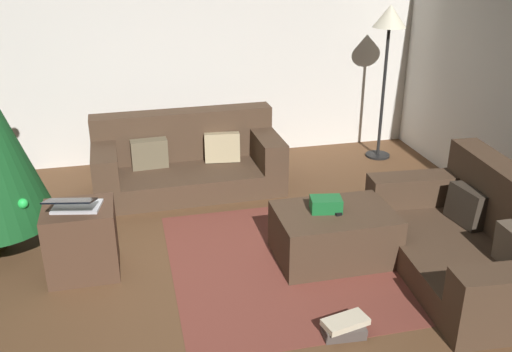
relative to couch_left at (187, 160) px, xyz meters
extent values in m
plane|color=brown|center=(-0.28, -2.25, -0.29)|extent=(6.40, 6.40, 0.00)
cube|color=silver|center=(-0.28, 0.89, 1.01)|extent=(6.40, 0.12, 2.60)
cube|color=#473323|center=(0.00, -0.10, -0.17)|extent=(1.87, 0.89, 0.24)
cube|color=#473323|center=(0.00, 0.21, 0.21)|extent=(1.86, 0.28, 0.51)
cube|color=#473323|center=(0.81, -0.08, 0.10)|extent=(0.26, 0.85, 0.30)
cube|color=#473323|center=(-0.81, -0.11, 0.10)|extent=(0.26, 0.85, 0.30)
cube|color=tan|center=(0.37, 0.02, 0.10)|extent=(0.38, 0.19, 0.31)
cube|color=brown|center=(-0.37, 0.00, 0.10)|extent=(0.37, 0.15, 0.30)
cube|color=#473323|center=(1.87, -2.10, -0.17)|extent=(1.12, 1.83, 0.23)
cube|color=#473323|center=(1.93, -1.34, 0.07)|extent=(1.01, 0.31, 0.27)
cube|color=#372D24|center=(2.08, -1.76, 0.09)|extent=(0.19, 0.37, 0.31)
cube|color=#473323|center=(0.97, -1.68, -0.08)|extent=(0.93, 0.63, 0.41)
cube|color=#19662D|center=(0.90, -1.64, 0.18)|extent=(0.27, 0.20, 0.11)
cube|color=black|center=(0.96, -1.68, 0.14)|extent=(0.08, 0.17, 0.02)
sphere|color=green|center=(-1.39, -1.20, 0.24)|extent=(0.08, 0.08, 0.08)
sphere|color=green|center=(-1.50, -1.17, 0.36)|extent=(0.07, 0.07, 0.07)
cube|color=#4C3323|center=(-0.98, -1.44, -0.01)|extent=(0.52, 0.44, 0.56)
cube|color=silver|center=(-0.98, -1.44, 0.28)|extent=(0.38, 0.29, 0.02)
cube|color=black|center=(-1.01, -1.58, 0.40)|extent=(0.38, 0.28, 0.08)
cube|color=#4C423D|center=(0.70, -2.62, -0.27)|extent=(0.28, 0.16, 0.04)
cube|color=#4C423D|center=(0.70, -2.61, -0.22)|extent=(0.28, 0.19, 0.04)
cube|color=beige|center=(0.71, -2.61, -0.18)|extent=(0.32, 0.21, 0.04)
cylinder|color=black|center=(2.28, 0.33, -0.27)|extent=(0.28, 0.28, 0.02)
cylinder|color=black|center=(2.28, 0.33, 0.46)|extent=(0.04, 0.04, 1.49)
cone|color=beige|center=(2.28, 0.33, 1.32)|extent=(0.36, 0.36, 0.24)
cube|color=brown|center=(0.97, -1.68, -0.28)|extent=(2.60, 2.00, 0.01)
camera|label=1|loc=(-0.55, -5.40, 2.15)|focal=39.78mm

